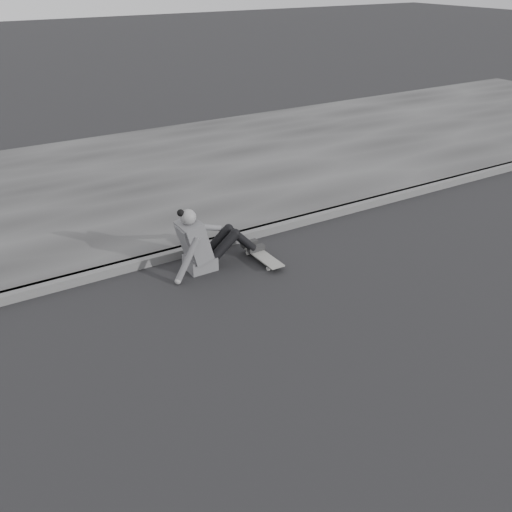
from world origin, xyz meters
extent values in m
plane|color=black|center=(0.00, 0.00, 0.00)|extent=(80.00, 80.00, 0.00)
cube|color=#545454|center=(0.00, 2.58, 0.06)|extent=(24.00, 0.16, 0.12)
cube|color=#383838|center=(0.00, 5.60, 0.06)|extent=(24.00, 6.00, 0.12)
cylinder|color=#9E9E99|center=(-1.49, 1.61, 0.03)|extent=(0.03, 0.05, 0.05)
cylinder|color=#9E9E99|center=(-1.34, 1.61, 0.03)|extent=(0.03, 0.05, 0.05)
cylinder|color=#9E9E99|center=(-1.49, 2.13, 0.03)|extent=(0.03, 0.05, 0.05)
cylinder|color=#9E9E99|center=(-1.34, 2.13, 0.03)|extent=(0.03, 0.05, 0.05)
cube|color=#2D2D2F|center=(-1.42, 1.61, 0.06)|extent=(0.16, 0.04, 0.03)
cube|color=#2D2D2F|center=(-1.42, 2.13, 0.06)|extent=(0.16, 0.04, 0.03)
cube|color=slate|center=(-1.42, 1.87, 0.08)|extent=(0.20, 0.78, 0.02)
cube|color=#575759|center=(-2.22, 2.12, 0.09)|extent=(0.36, 0.34, 0.18)
cube|color=#575759|center=(-2.29, 2.12, 0.43)|extent=(0.37, 0.40, 0.57)
cube|color=#575759|center=(-2.42, 2.12, 0.55)|extent=(0.14, 0.30, 0.20)
cylinder|color=gray|center=(-2.34, 2.12, 0.67)|extent=(0.09, 0.09, 0.08)
sphere|color=gray|center=(-2.35, 2.12, 0.76)|extent=(0.20, 0.20, 0.20)
sphere|color=black|center=(-2.44, 2.14, 0.83)|extent=(0.09, 0.09, 0.09)
cylinder|color=black|center=(-1.90, 2.03, 0.28)|extent=(0.43, 0.13, 0.39)
cylinder|color=black|center=(-1.90, 2.21, 0.28)|extent=(0.43, 0.13, 0.39)
cylinder|color=black|center=(-1.60, 2.03, 0.28)|extent=(0.35, 0.11, 0.36)
cylinder|color=black|center=(-1.60, 2.21, 0.28)|extent=(0.35, 0.11, 0.36)
sphere|color=black|center=(-1.74, 2.03, 0.42)|extent=(0.13, 0.13, 0.13)
sphere|color=black|center=(-1.74, 2.21, 0.42)|extent=(0.13, 0.13, 0.13)
cube|color=#282828|center=(-1.42, 2.03, 0.12)|extent=(0.24, 0.08, 0.07)
cube|color=#282828|center=(-1.42, 2.21, 0.12)|extent=(0.24, 0.08, 0.07)
cylinder|color=#575759|center=(-2.49, 1.91, 0.29)|extent=(0.38, 0.08, 0.58)
sphere|color=gray|center=(-2.64, 1.90, 0.04)|extent=(0.08, 0.08, 0.08)
cylinder|color=#575759|center=(-2.05, 2.28, 0.49)|extent=(0.48, 0.08, 0.21)
camera|label=1|loc=(-5.02, -3.83, 3.57)|focal=40.00mm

